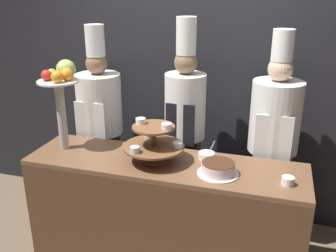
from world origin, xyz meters
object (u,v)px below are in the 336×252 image
(tiered_stand, at_px, (154,142))
(fruit_pedestal, at_px, (61,85))
(serving_bowl_far, at_px, (207,155))
(cup_white, at_px, (288,181))
(chef_center_right, at_px, (273,136))
(cake_round, at_px, (218,169))
(chef_left, at_px, (100,120))
(chef_center_left, at_px, (185,123))

(tiered_stand, distance_m, fruit_pedestal, 0.83)
(tiered_stand, distance_m, serving_bowl_far, 0.42)
(fruit_pedestal, xyz_separation_m, serving_bowl_far, (1.12, 0.12, -0.49))
(cup_white, distance_m, chef_center_right, 0.63)
(cup_white, bearing_deg, tiered_stand, 174.98)
(cake_round, bearing_deg, fruit_pedestal, 175.12)
(fruit_pedestal, height_order, chef_left, chef_left)
(chef_left, xyz_separation_m, chef_center_left, (0.80, 0.00, 0.06))
(fruit_pedestal, xyz_separation_m, cake_round, (1.24, -0.11, -0.47))
(serving_bowl_far, bearing_deg, chef_center_right, 38.56)
(cup_white, bearing_deg, chef_center_left, 144.09)
(fruit_pedestal, height_order, serving_bowl_far, fruit_pedestal)
(chef_center_right, bearing_deg, fruit_pedestal, -162.75)
(fruit_pedestal, relative_size, cake_round, 2.44)
(tiered_stand, xyz_separation_m, cake_round, (0.49, -0.06, -0.12))
(chef_left, height_order, chef_center_right, chef_center_right)
(tiered_stand, bearing_deg, cake_round, -7.38)
(chef_left, relative_size, chef_center_right, 1.00)
(chef_center_left, bearing_deg, cup_white, -35.91)
(cup_white, distance_m, chef_left, 1.77)
(chef_left, bearing_deg, chef_center_left, 0.01)
(serving_bowl_far, bearing_deg, tiered_stand, -156.22)
(tiered_stand, relative_size, cup_white, 5.53)
(chef_center_left, bearing_deg, chef_left, -179.99)
(chef_left, bearing_deg, fruit_pedestal, -95.91)
(cup_white, distance_m, serving_bowl_far, 0.64)
(chef_left, bearing_deg, cake_round, -26.68)
(cup_white, xyz_separation_m, chef_center_left, (-0.85, 0.62, 0.10))
(cake_round, height_order, chef_center_left, chef_center_left)
(fruit_pedestal, height_order, chef_center_right, chef_center_right)
(fruit_pedestal, bearing_deg, chef_left, 84.09)
(tiered_stand, height_order, chef_center_right, chef_center_right)
(fruit_pedestal, bearing_deg, chef_center_left, 30.07)
(tiered_stand, xyz_separation_m, chef_center_right, (0.83, 0.53, -0.07))
(tiered_stand, xyz_separation_m, fruit_pedestal, (-0.75, 0.04, 0.36))
(serving_bowl_far, relative_size, chef_center_right, 0.08)
(tiered_stand, distance_m, chef_center_right, 0.99)
(chef_left, height_order, chef_center_left, chef_center_left)
(serving_bowl_far, distance_m, chef_left, 1.13)
(chef_center_right, bearing_deg, chef_left, 180.00)
(cake_round, xyz_separation_m, chef_center_right, (0.34, 0.60, 0.05))
(tiered_stand, xyz_separation_m, chef_left, (-0.70, 0.53, -0.09))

